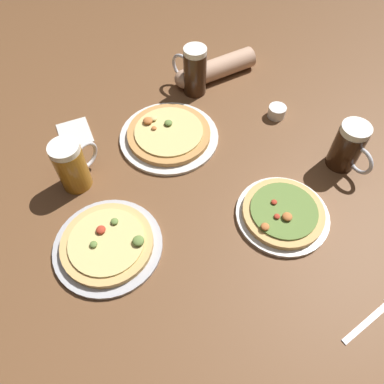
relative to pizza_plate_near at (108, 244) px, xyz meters
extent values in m
cube|color=brown|center=(0.22, 0.17, -0.03)|extent=(2.40, 2.40, 0.03)
cylinder|color=#B2B2B7|center=(0.00, 0.00, -0.01)|extent=(0.29, 0.29, 0.01)
cylinder|color=tan|center=(0.00, 0.00, 0.00)|extent=(0.25, 0.25, 0.02)
cylinder|color=#DBC67A|center=(0.00, 0.00, 0.02)|extent=(0.20, 0.20, 0.01)
ellipsoid|color=#B73823|center=(-0.02, 0.03, 0.03)|extent=(0.03, 0.03, 0.01)
ellipsoid|color=olive|center=(-0.03, -0.01, 0.02)|extent=(0.02, 0.02, 0.01)
ellipsoid|color=olive|center=(0.09, 0.00, 0.03)|extent=(0.03, 0.03, 0.02)
ellipsoid|color=olive|center=(0.01, 0.06, 0.03)|extent=(0.02, 0.02, 0.01)
cylinder|color=silver|center=(0.14, 0.41, -0.01)|extent=(0.33, 0.33, 0.01)
cylinder|color=tan|center=(0.14, 0.41, 0.00)|extent=(0.28, 0.28, 0.02)
cylinder|color=#DBC67A|center=(0.14, 0.41, 0.02)|extent=(0.23, 0.23, 0.01)
ellipsoid|color=#C67038|center=(0.09, 0.41, 0.02)|extent=(0.02, 0.02, 0.01)
ellipsoid|color=#DBC67A|center=(0.09, 0.46, 0.03)|extent=(0.02, 0.02, 0.01)
ellipsoid|color=#C67038|center=(0.07, 0.44, 0.03)|extent=(0.03, 0.03, 0.02)
ellipsoid|color=olive|center=(0.14, 0.44, 0.03)|extent=(0.03, 0.03, 0.01)
cylinder|color=silver|center=(0.48, 0.11, -0.01)|extent=(0.27, 0.27, 0.01)
cylinder|color=tan|center=(0.48, 0.11, 0.00)|extent=(0.23, 0.23, 0.02)
cylinder|color=olive|center=(0.48, 0.11, 0.02)|extent=(0.19, 0.19, 0.01)
ellipsoid|color=#C67038|center=(0.42, 0.05, 0.03)|extent=(0.02, 0.02, 0.01)
ellipsoid|color=#B73823|center=(0.46, 0.13, 0.02)|extent=(0.02, 0.02, 0.01)
ellipsoid|color=#B73823|center=(0.46, 0.08, 0.02)|extent=(0.02, 0.02, 0.01)
ellipsoid|color=#C67038|center=(0.49, 0.08, 0.03)|extent=(0.03, 0.03, 0.01)
cylinder|color=black|center=(0.69, 0.31, 0.05)|extent=(0.09, 0.09, 0.14)
cylinder|color=white|center=(0.69, 0.31, 0.13)|extent=(0.09, 0.09, 0.02)
torus|color=silver|center=(0.72, 0.26, 0.05)|extent=(0.06, 0.08, 0.09)
cylinder|color=#9E6619|center=(-0.13, 0.21, 0.06)|extent=(0.09, 0.09, 0.15)
cylinder|color=white|center=(-0.13, 0.21, 0.14)|extent=(0.09, 0.09, 0.02)
torus|color=silver|center=(-0.10, 0.26, 0.06)|extent=(0.06, 0.08, 0.09)
cylinder|color=black|center=(0.22, 0.65, 0.06)|extent=(0.08, 0.08, 0.16)
cylinder|color=white|center=(0.22, 0.65, 0.15)|extent=(0.08, 0.08, 0.02)
torus|color=silver|center=(0.18, 0.68, 0.06)|extent=(0.08, 0.07, 0.10)
cylinder|color=white|center=(0.51, 0.52, 0.00)|extent=(0.06, 0.06, 0.04)
cube|color=silver|center=(-0.18, 0.42, -0.01)|extent=(0.15, 0.16, 0.01)
cube|color=silver|center=(0.65, -0.19, -0.01)|extent=(0.14, 0.11, 0.01)
cylinder|color=tan|center=(0.32, 0.74, 0.02)|extent=(0.28, 0.21, 0.08)
ellipsoid|color=tan|center=(0.20, 0.67, 0.02)|extent=(0.10, 0.08, 0.07)
camera|label=1|loc=(0.24, -0.45, 0.88)|focal=34.26mm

